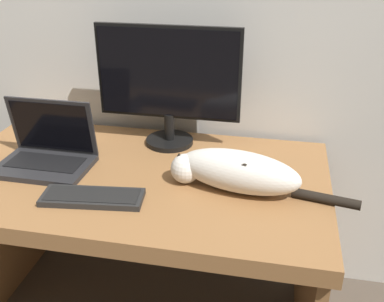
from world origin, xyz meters
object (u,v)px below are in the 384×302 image
(laptop, at_px, (47,153))
(cat, at_px, (235,171))
(monitor, at_px, (168,82))
(external_keyboard, at_px, (93,197))

(laptop, bearing_deg, cat, -2.18)
(monitor, height_order, cat, monitor)
(external_keyboard, height_order, cat, cat)
(laptop, xyz_separation_m, external_keyboard, (0.26, -0.19, -0.04))
(laptop, height_order, cat, laptop)
(laptop, relative_size, external_keyboard, 0.99)
(laptop, distance_m, cat, 0.70)
(external_keyboard, distance_m, cat, 0.47)
(laptop, height_order, external_keyboard, laptop)
(laptop, distance_m, external_keyboard, 0.33)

